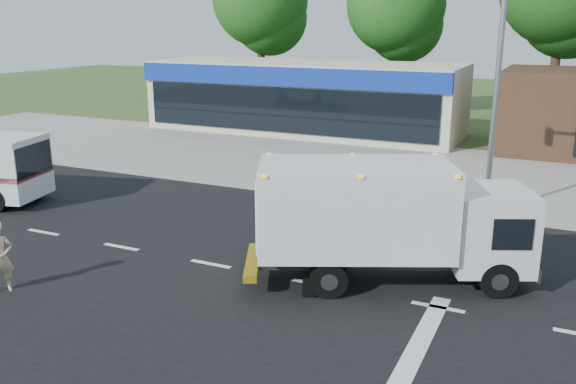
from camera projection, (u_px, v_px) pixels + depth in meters
name	position (u px, v px, depth m)	size (l,w,h in m)	color
ground	(315.00, 284.00, 14.96)	(120.00, 120.00, 0.00)	#385123
road_asphalt	(315.00, 284.00, 14.96)	(60.00, 14.00, 0.02)	black
sidewalk	(402.00, 198.00, 22.10)	(60.00, 2.40, 0.12)	gray
parking_apron	(435.00, 166.00, 27.17)	(60.00, 9.00, 0.02)	gray
lane_markings	(349.00, 318.00, 13.23)	(55.20, 7.00, 0.01)	silver
ems_box_truck	(385.00, 215.00, 14.66)	(7.05, 4.71, 3.01)	black
retail_strip_mall	(304.00, 97.00, 35.48)	(18.00, 6.20, 4.00)	beige
traffic_signal_pole	(477.00, 64.00, 19.31)	(3.51, 0.25, 8.00)	gray
background_trees	(478.00, 3.00, 37.89)	(36.77, 7.39, 12.10)	#332114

